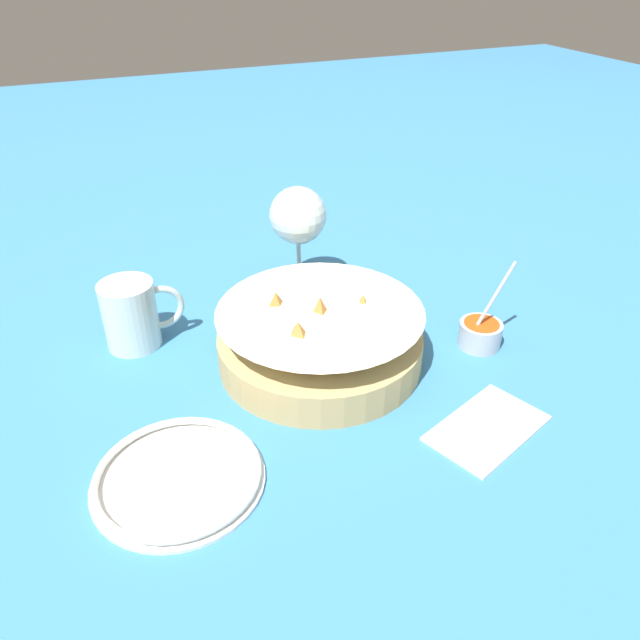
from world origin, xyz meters
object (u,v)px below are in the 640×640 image
Objects in this scene: sauce_cup at (480,333)px; side_plate at (178,477)px; wine_glass at (298,218)px; beer_mug at (132,317)px; food_basket at (319,339)px.

side_plate is at bearing -168.65° from sauce_cup.
wine_glass is at bearing 123.84° from sauce_cup.
wine_glass reaches higher than beer_mug.
wine_glass reaches higher than sauce_cup.
food_basket is at bearing 166.98° from sauce_cup.
beer_mug is at bearing 147.23° from food_basket.
sauce_cup is at bearing -23.58° from beer_mug.
beer_mug is at bearing -167.17° from wine_glass.
wine_glass is at bearing 75.88° from food_basket.
food_basket is at bearing -104.12° from wine_glass.
wine_glass is (0.05, 0.20, 0.08)m from food_basket.
food_basket reaches higher than beer_mug.
sauce_cup is 0.74× the size of wine_glass.
side_plate is (-0.22, -0.14, -0.03)m from food_basket.
food_basket is 0.26m from beer_mug.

